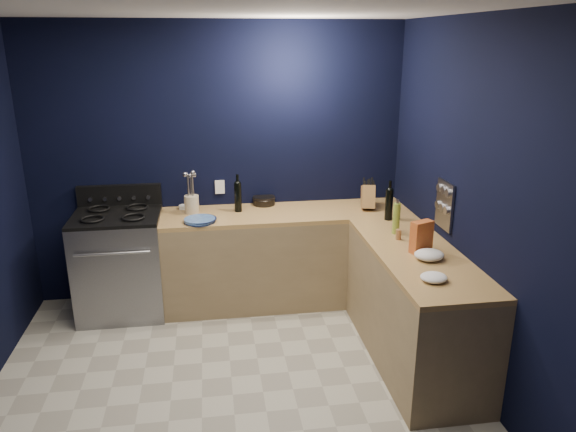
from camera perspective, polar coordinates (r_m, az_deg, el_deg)
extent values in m
cube|color=#AFAB99|center=(4.12, -5.82, -18.29)|extent=(3.50, 3.50, 0.02)
cube|color=silver|center=(3.32, -7.35, 21.09)|extent=(3.50, 3.50, 0.02)
cube|color=black|center=(5.20, -7.28, 5.45)|extent=(3.50, 0.02, 2.60)
cube|color=black|center=(3.97, 19.82, 0.47)|extent=(0.02, 3.50, 2.60)
cube|color=black|center=(1.93, -4.28, -17.86)|extent=(3.50, 0.02, 2.60)
cube|color=#8E7752|center=(5.20, -0.16, -4.47)|extent=(2.30, 0.63, 0.86)
cube|color=olive|center=(5.05, -0.17, 0.25)|extent=(2.30, 0.63, 0.04)
cube|color=#8E7752|center=(4.40, 13.07, -9.44)|extent=(0.63, 1.67, 0.86)
cube|color=olive|center=(4.21, 13.50, -4.00)|extent=(0.63, 1.67, 0.04)
cube|color=gray|center=(5.20, -17.13, -4.98)|extent=(0.76, 0.66, 0.92)
cube|color=black|center=(4.92, -17.62, -6.52)|extent=(0.59, 0.02, 0.42)
cube|color=black|center=(5.04, -17.63, 0.00)|extent=(0.76, 0.66, 0.03)
cube|color=black|center=(5.29, -17.27, 2.08)|extent=(0.76, 0.06, 0.20)
cube|color=gray|center=(4.46, 16.13, 1.12)|extent=(0.02, 0.28, 0.38)
cube|color=white|center=(5.23, -7.17, 3.05)|extent=(0.09, 0.02, 0.13)
cylinder|color=#384A96|center=(4.81, -9.26, -0.44)|extent=(0.33, 0.33, 0.03)
cylinder|color=white|center=(5.21, -10.92, 0.94)|extent=(0.10, 0.10, 0.04)
cylinder|color=beige|center=(5.06, -10.08, 1.22)|extent=(0.17, 0.17, 0.17)
cylinder|color=black|center=(5.03, -5.28, 1.98)|extent=(0.07, 0.07, 0.27)
cylinder|color=black|center=(5.25, -2.55, 1.64)|extent=(0.28, 0.28, 0.08)
cube|color=olive|center=(5.17, 8.39, 1.98)|extent=(0.17, 0.28, 0.27)
cylinder|color=black|center=(4.86, 10.56, 1.17)|extent=(0.09, 0.09, 0.28)
cylinder|color=olive|center=(4.52, 11.31, -0.26)|extent=(0.07, 0.07, 0.26)
cylinder|color=olive|center=(4.40, 13.09, -2.07)|extent=(0.04, 0.04, 0.09)
cylinder|color=olive|center=(4.42, 11.52, -1.91)|extent=(0.05, 0.05, 0.08)
cube|color=#B10B28|center=(4.17, 13.83, -2.14)|extent=(0.18, 0.13, 0.24)
ellipsoid|color=white|center=(4.07, 14.61, -3.97)|extent=(0.26, 0.23, 0.08)
ellipsoid|color=white|center=(3.74, 15.07, -6.24)|extent=(0.18, 0.16, 0.05)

